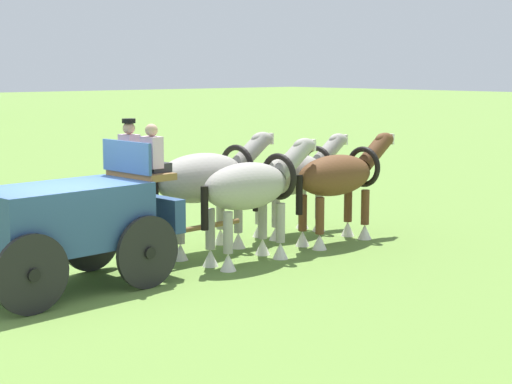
{
  "coord_description": "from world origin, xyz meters",
  "views": [
    {
      "loc": [
        -6.4,
        -12.13,
        3.66
      ],
      "look_at": [
        4.42,
        0.24,
        1.2
      ],
      "focal_mm": 57.98,
      "sensor_mm": 36.0,
      "label": 1
    }
  ],
  "objects_px": {
    "draft_horse_lead_near": "(294,176)",
    "draft_horse_rear_near": "(206,180)",
    "draft_horse_rear_off": "(252,189)",
    "draft_horse_lead_off": "(340,178)",
    "show_wagon": "(72,218)"
  },
  "relations": [
    {
      "from": "draft_horse_lead_near",
      "to": "draft_horse_lead_off",
      "type": "height_order",
      "value": "draft_horse_lead_off"
    },
    {
      "from": "show_wagon",
      "to": "draft_horse_lead_near",
      "type": "xyz_separation_m",
      "value": [
        6.08,
        1.01,
        0.09
      ]
    },
    {
      "from": "show_wagon",
      "to": "draft_horse_lead_near",
      "type": "bearing_deg",
      "value": 9.48
    },
    {
      "from": "draft_horse_rear_off",
      "to": "draft_horse_lead_near",
      "type": "relative_size",
      "value": 0.99
    },
    {
      "from": "draft_horse_rear_off",
      "to": "draft_horse_lead_near",
      "type": "distance_m",
      "value": 2.91
    },
    {
      "from": "draft_horse_lead_near",
      "to": "draft_horse_lead_off",
      "type": "distance_m",
      "value": 1.3
    },
    {
      "from": "draft_horse_rear_near",
      "to": "draft_horse_rear_off",
      "type": "distance_m",
      "value": 1.3
    },
    {
      "from": "draft_horse_rear_off",
      "to": "draft_horse_lead_near",
      "type": "height_order",
      "value": "draft_horse_rear_off"
    },
    {
      "from": "show_wagon",
      "to": "draft_horse_rear_off",
      "type": "bearing_deg",
      "value": -7.01
    },
    {
      "from": "draft_horse_rear_near",
      "to": "draft_horse_lead_off",
      "type": "distance_m",
      "value": 2.93
    },
    {
      "from": "draft_horse_rear_near",
      "to": "draft_horse_lead_off",
      "type": "xyz_separation_m",
      "value": [
        2.69,
        -1.14,
        -0.08
      ]
    },
    {
      "from": "draft_horse_rear_near",
      "to": "draft_horse_lead_off",
      "type": "height_order",
      "value": "draft_horse_rear_near"
    },
    {
      "from": "draft_horse_rear_near",
      "to": "draft_horse_lead_near",
      "type": "height_order",
      "value": "draft_horse_rear_near"
    },
    {
      "from": "draft_horse_rear_near",
      "to": "draft_horse_lead_off",
      "type": "bearing_deg",
      "value": -22.95
    },
    {
      "from": "draft_horse_lead_near",
      "to": "draft_horse_rear_near",
      "type": "bearing_deg",
      "value": -176.57
    }
  ]
}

